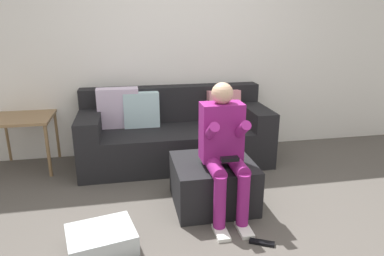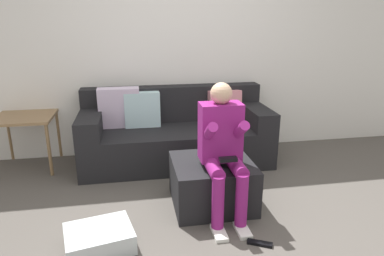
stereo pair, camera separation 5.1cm
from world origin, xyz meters
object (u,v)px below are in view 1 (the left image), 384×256
object	(u,v)px
ottoman	(213,183)
storage_bin	(101,239)
couch_sectional	(174,134)
side_table	(24,123)
remote_near_ottoman	(262,243)
person_seated	(224,144)

from	to	relation	value
ottoman	storage_bin	xyz separation A→B (m)	(-0.95, -0.48, -0.13)
couch_sectional	side_table	distance (m)	1.64
side_table	remote_near_ottoman	bearing A→B (deg)	-41.65
ottoman	storage_bin	distance (m)	1.08
couch_sectional	storage_bin	size ratio (longest dim) A/B	4.49
side_table	storage_bin	bearing A→B (deg)	-62.05
ottoman	person_seated	size ratio (longest dim) A/B	0.62
person_seated	storage_bin	size ratio (longest dim) A/B	2.38
person_seated	side_table	world-z (taller)	person_seated
couch_sectional	remote_near_ottoman	xyz separation A→B (m)	(0.41, -1.72, -0.32)
person_seated	remote_near_ottoman	size ratio (longest dim) A/B	6.02
storage_bin	side_table	xyz separation A→B (m)	(-0.87, 1.64, 0.45)
side_table	remote_near_ottoman	world-z (taller)	side_table
couch_sectional	ottoman	bearing A→B (deg)	-79.46
ottoman	remote_near_ottoman	size ratio (longest dim) A/B	3.73
storage_bin	side_table	size ratio (longest dim) A/B	0.77
person_seated	remote_near_ottoman	world-z (taller)	person_seated
storage_bin	person_seated	bearing A→B (deg)	17.43
couch_sectional	storage_bin	bearing A→B (deg)	-116.12
couch_sectional	side_table	xyz separation A→B (m)	(-1.62, 0.09, 0.19)
ottoman	side_table	xyz separation A→B (m)	(-1.82, 1.15, 0.32)
ottoman	remote_near_ottoman	xyz separation A→B (m)	(0.21, -0.66, -0.19)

